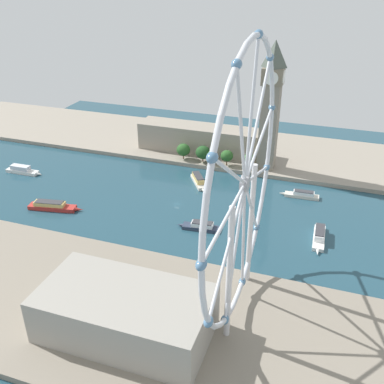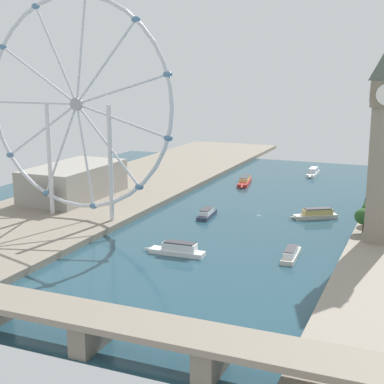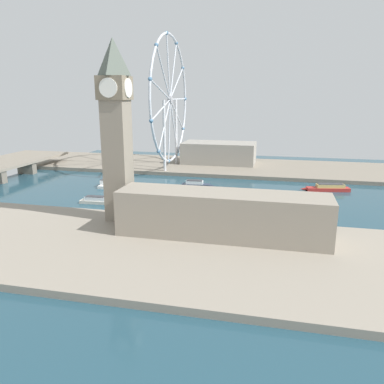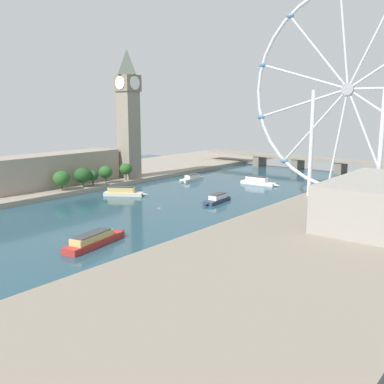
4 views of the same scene
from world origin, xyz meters
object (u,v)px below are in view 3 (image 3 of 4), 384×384
(parliament_block, at_px, (222,215))
(tour_boat_2, at_px, (196,184))
(ferris_wheel, at_px, (170,100))
(riverside_hall, at_px, (219,153))
(tour_boat_5, at_px, (208,206))
(clock_tower, at_px, (116,129))
(tour_boat_1, at_px, (97,200))
(tour_boat_0, at_px, (108,182))
(tour_boat_4, at_px, (328,188))

(parliament_block, distance_m, tour_boat_2, 113.01)
(ferris_wheel, xyz_separation_m, riverside_hall, (30.93, -39.26, -49.38))
(tour_boat_5, bearing_deg, clock_tower, 99.28)
(tour_boat_5, bearing_deg, ferris_wheel, -6.42)
(riverside_hall, height_order, tour_boat_5, riverside_hall)
(ferris_wheel, xyz_separation_m, tour_boat_1, (-117.45, 14.62, -60.38))
(ferris_wheel, relative_size, tour_boat_1, 4.40)
(riverside_hall, distance_m, tour_boat_1, 158.24)
(parliament_block, height_order, ferris_wheel, ferris_wheel)
(parliament_block, distance_m, riverside_hall, 198.41)
(parliament_block, relative_size, tour_boat_1, 3.70)
(ferris_wheel, height_order, riverside_hall, ferris_wheel)
(tour_boat_0, distance_m, tour_boat_2, 67.13)
(clock_tower, height_order, ferris_wheel, ferris_wheel)
(riverside_hall, relative_size, tour_boat_2, 2.74)
(riverside_hall, xyz_separation_m, tour_boat_5, (-145.66, -17.04, -10.51))
(riverside_hall, bearing_deg, tour_boat_1, 160.04)
(ferris_wheel, bearing_deg, tour_boat_0, 156.89)
(tour_boat_2, bearing_deg, riverside_hall, 83.09)
(clock_tower, bearing_deg, riverside_hall, -7.31)
(ferris_wheel, relative_size, tour_boat_5, 4.47)
(tour_boat_2, bearing_deg, tour_boat_4, -0.15)
(tour_boat_0, relative_size, tour_boat_5, 1.15)
(parliament_block, xyz_separation_m, tour_boat_0, (94.99, 102.12, -11.05))
(parliament_block, height_order, riverside_hall, parliament_block)
(tour_boat_2, distance_m, tour_boat_5, 59.95)
(parliament_block, distance_m, tour_boat_4, 129.46)
(tour_boat_1, distance_m, tour_boat_2, 78.17)
(parliament_block, relative_size, tour_boat_5, 3.76)
(tour_boat_1, xyz_separation_m, tour_boat_5, (2.71, -70.92, 0.50))
(parliament_block, bearing_deg, tour_boat_0, 47.07)
(ferris_wheel, distance_m, tour_boat_1, 132.86)
(tour_boat_5, bearing_deg, tour_boat_0, 29.82)
(ferris_wheel, relative_size, tour_boat_0, 3.90)
(clock_tower, relative_size, ferris_wheel, 0.79)
(tour_boat_5, bearing_deg, parliament_block, 165.26)
(tour_boat_4, bearing_deg, riverside_hall, -51.86)
(tour_boat_1, relative_size, tour_boat_5, 1.02)
(riverside_hall, relative_size, tour_boat_1, 2.63)
(tour_boat_4, relative_size, tour_boat_5, 1.38)
(tour_boat_0, relative_size, tour_boat_4, 0.83)
(parliament_block, bearing_deg, tour_boat_1, 61.49)
(parliament_block, distance_m, tour_boat_1, 99.67)
(tour_boat_1, distance_m, tour_boat_4, 160.85)
(tour_boat_1, bearing_deg, tour_boat_0, 104.47)
(ferris_wheel, height_order, tour_boat_5, ferris_wheel)
(riverside_hall, bearing_deg, tour_boat_2, 178.15)
(tour_boat_0, height_order, tour_boat_2, tour_boat_0)
(tour_boat_2, bearing_deg, parliament_block, -76.38)
(ferris_wheel, bearing_deg, tour_boat_5, -153.86)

